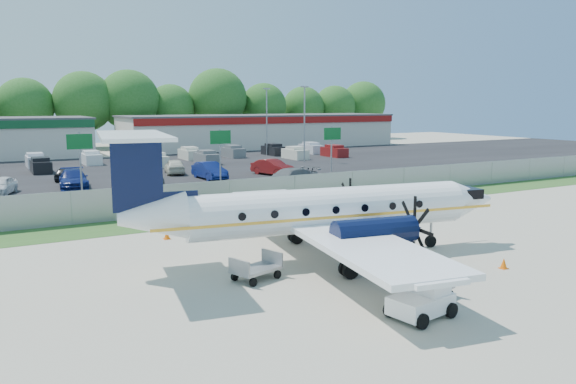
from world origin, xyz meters
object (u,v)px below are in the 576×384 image
aircraft (322,210)px  baggage_cart_far (256,268)px  baggage_cart_near (427,287)px  pushback_tug (423,301)px

aircraft → baggage_cart_far: aircraft is taller
baggage_cart_near → baggage_cart_far: 6.75m
pushback_tug → aircraft: bearing=83.6°
baggage_cart_near → baggage_cart_far: (-4.40, 5.11, 0.01)m
aircraft → pushback_tug: (-0.86, -7.67, -1.71)m
pushback_tug → baggage_cart_far: size_ratio=1.05×
aircraft → baggage_cart_far: size_ratio=8.64×
aircraft → baggage_cart_near: bearing=-86.4°
aircraft → pushback_tug: size_ratio=8.26×
pushback_tug → baggage_cart_far: pushback_tug is taller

